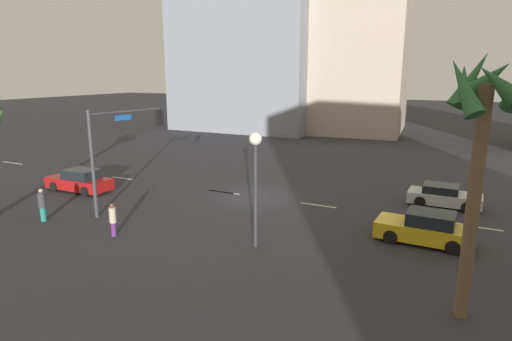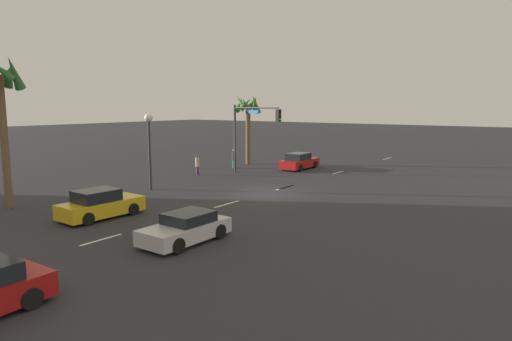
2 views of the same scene
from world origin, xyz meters
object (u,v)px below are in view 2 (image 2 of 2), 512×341
(car_0, at_px, (100,205))
(streetlamp, at_px, (149,135))
(car_3, at_px, (299,162))
(pedestrian_0, at_px, (234,158))
(car_2, at_px, (186,228))
(traffic_signal, at_px, (250,127))
(palm_tree_0, at_px, (248,112))
(pedestrian_1, at_px, (197,165))

(car_0, height_order, streetlamp, streetlamp)
(car_3, bearing_deg, pedestrian_0, 120.38)
(car_2, distance_m, car_3, 23.02)
(traffic_signal, height_order, streetlamp, traffic_signal)
(car_2, height_order, pedestrian_0, pedestrian_0)
(car_0, bearing_deg, palm_tree_0, 16.63)
(pedestrian_0, bearing_deg, palm_tree_0, 12.60)
(pedestrian_1, relative_size, palm_tree_0, 0.24)
(streetlamp, xyz_separation_m, pedestrian_0, (11.63, 1.85, -2.80))
(car_3, height_order, pedestrian_0, pedestrian_0)
(car_2, distance_m, traffic_signal, 19.03)
(traffic_signal, relative_size, streetlamp, 1.11)
(car_2, distance_m, palm_tree_0, 25.88)
(pedestrian_0, height_order, palm_tree_0, palm_tree_0)
(car_2, relative_size, car_3, 0.89)
(car_2, distance_m, streetlamp, 13.05)
(car_2, distance_m, pedestrian_0, 22.50)
(car_3, relative_size, pedestrian_0, 2.57)
(car_3, xyz_separation_m, palm_tree_0, (0.04, 5.87, 4.43))
(car_0, bearing_deg, pedestrian_0, 17.29)
(car_2, relative_size, streetlamp, 0.78)
(car_0, bearing_deg, car_2, -93.77)
(car_3, bearing_deg, palm_tree_0, 89.57)
(car_3, height_order, streetlamp, streetlamp)
(streetlamp, xyz_separation_m, palm_tree_0, (14.71, 2.54, 1.38))
(car_2, height_order, pedestrian_1, pedestrian_1)
(pedestrian_0, bearing_deg, car_0, -162.71)
(traffic_signal, relative_size, pedestrian_0, 3.28)
(pedestrian_0, height_order, pedestrian_1, pedestrian_0)
(car_3, bearing_deg, streetlamp, 167.20)
(car_0, bearing_deg, streetlamp, 29.74)
(palm_tree_0, bearing_deg, car_2, -149.50)
(car_2, relative_size, pedestrian_0, 2.29)
(streetlamp, relative_size, pedestrian_1, 3.18)
(pedestrian_0, relative_size, pedestrian_1, 1.08)
(car_0, height_order, pedestrian_0, pedestrian_0)
(pedestrian_0, bearing_deg, pedestrian_1, -179.96)
(streetlamp, relative_size, pedestrian_0, 2.95)
(streetlamp, bearing_deg, car_3, -12.80)
(car_3, relative_size, streetlamp, 0.87)
(car_2, bearing_deg, pedestrian_0, 32.97)
(car_0, bearing_deg, pedestrian_1, 23.01)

